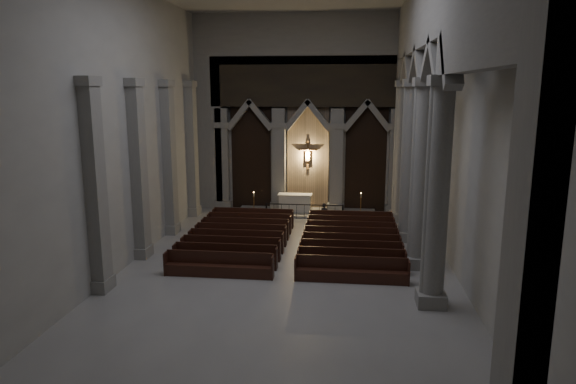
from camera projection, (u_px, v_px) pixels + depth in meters
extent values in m
plane|color=#9F9C97|center=(286.00, 274.00, 21.34)|extent=(24.00, 24.00, 0.00)
cube|color=#ADABA2|center=(308.00, 115.00, 31.84)|extent=(14.00, 0.10, 12.00)
cube|color=#ADABA2|center=(200.00, 187.00, 8.46)|extent=(14.00, 0.10, 12.00)
cube|color=#ADABA2|center=(116.00, 128.00, 20.93)|extent=(0.10, 24.00, 12.00)
cube|color=#ADABA2|center=(469.00, 131.00, 19.37)|extent=(0.10, 24.00, 12.00)
cube|color=gray|center=(223.00, 159.00, 32.51)|extent=(0.80, 0.50, 6.40)
cube|color=gray|center=(224.00, 204.00, 33.09)|extent=(1.05, 0.70, 0.50)
cube|color=gray|center=(222.00, 125.00, 32.08)|extent=(1.00, 0.65, 0.35)
cube|color=gray|center=(279.00, 160.00, 32.10)|extent=(0.80, 0.50, 6.40)
cube|color=gray|center=(279.00, 206.00, 32.69)|extent=(1.05, 0.70, 0.50)
cube|color=gray|center=(279.00, 125.00, 31.68)|extent=(1.00, 0.65, 0.35)
cube|color=gray|center=(336.00, 161.00, 31.70)|extent=(0.80, 0.50, 6.40)
cube|color=gray|center=(336.00, 207.00, 32.29)|extent=(1.05, 0.70, 0.50)
cube|color=gray|center=(337.00, 126.00, 31.28)|extent=(1.00, 0.65, 0.35)
cube|color=gray|center=(396.00, 162.00, 31.30)|extent=(0.80, 0.50, 6.40)
cube|color=gray|center=(394.00, 209.00, 31.89)|extent=(1.05, 0.70, 0.50)
cube|color=gray|center=(397.00, 126.00, 30.88)|extent=(1.00, 0.65, 0.35)
cube|color=black|center=(251.00, 154.00, 32.59)|extent=(2.60, 0.15, 7.00)
cube|color=#957B60|center=(308.00, 155.00, 32.19)|extent=(2.60, 0.15, 7.00)
cube|color=black|center=(366.00, 156.00, 31.78)|extent=(2.60, 0.15, 7.00)
cube|color=black|center=(308.00, 81.00, 30.95)|extent=(12.00, 0.50, 3.00)
cube|color=gray|center=(210.00, 138.00, 32.34)|extent=(1.60, 0.50, 9.00)
cube|color=gray|center=(410.00, 141.00, 30.96)|extent=(1.60, 0.50, 9.00)
cube|color=gray|center=(308.00, 39.00, 30.46)|extent=(14.00, 0.50, 3.00)
plane|color=#FFE872|center=(308.00, 155.00, 32.16)|extent=(1.50, 0.00, 1.50)
cube|color=brown|center=(308.00, 155.00, 32.07)|extent=(0.13, 0.08, 1.80)
cube|color=brown|center=(308.00, 149.00, 32.00)|extent=(1.10, 0.08, 0.13)
cube|color=tan|center=(308.00, 156.00, 32.02)|extent=(0.26, 0.10, 0.60)
sphere|color=tan|center=(308.00, 150.00, 31.94)|extent=(0.17, 0.17, 0.17)
cylinder|color=tan|center=(304.00, 150.00, 31.98)|extent=(0.45, 0.08, 0.08)
cylinder|color=tan|center=(312.00, 150.00, 31.92)|extent=(0.45, 0.08, 0.08)
cube|color=gray|center=(398.00, 217.00, 29.93)|extent=(1.00, 1.00, 0.50)
cylinder|color=gray|center=(401.00, 153.00, 29.19)|extent=(0.70, 0.70, 7.50)
cube|color=gray|center=(404.00, 84.00, 28.42)|extent=(0.95, 0.95, 0.35)
cube|color=gray|center=(406.00, 236.00, 26.03)|extent=(1.00, 1.00, 0.50)
cylinder|color=gray|center=(409.00, 163.00, 25.29)|extent=(0.70, 0.70, 7.50)
cube|color=gray|center=(413.00, 83.00, 24.53)|extent=(0.95, 0.95, 0.35)
cube|color=gray|center=(416.00, 262.00, 22.14)|extent=(1.00, 1.00, 0.50)
cylinder|color=gray|center=(421.00, 176.00, 21.40)|extent=(0.70, 0.70, 7.50)
cube|color=gray|center=(425.00, 82.00, 20.63)|extent=(0.95, 0.95, 0.35)
cube|color=gray|center=(431.00, 299.00, 18.24)|extent=(1.00, 1.00, 0.50)
cylinder|color=gray|center=(437.00, 196.00, 17.50)|extent=(0.70, 0.70, 7.50)
cube|color=gray|center=(444.00, 80.00, 16.74)|extent=(0.95, 0.95, 0.35)
cube|color=gray|center=(436.00, 4.00, 18.63)|extent=(0.55, 24.00, 2.80)
cube|color=gray|center=(398.00, 139.00, 30.92)|extent=(0.55, 1.20, 9.20)
cube|color=gray|center=(527.00, 268.00, 8.71)|extent=(0.55, 1.20, 9.20)
cube|color=gray|center=(194.00, 211.00, 31.29)|extent=(0.60, 1.00, 0.50)
cube|color=gray|center=(192.00, 150.00, 30.55)|extent=(0.50, 0.80, 7.50)
cube|color=gray|center=(190.00, 84.00, 29.79)|extent=(0.60, 1.00, 0.35)
cube|color=gray|center=(173.00, 228.00, 27.40)|extent=(0.60, 1.00, 0.50)
cube|color=gray|center=(169.00, 159.00, 26.65)|extent=(0.50, 0.80, 7.50)
cube|color=gray|center=(166.00, 83.00, 25.89)|extent=(0.60, 1.00, 0.35)
cube|color=gray|center=(144.00, 252.00, 23.50)|extent=(0.60, 1.00, 0.50)
cube|color=gray|center=(139.00, 171.00, 22.76)|extent=(0.50, 0.80, 7.50)
cube|color=gray|center=(134.00, 82.00, 22.00)|extent=(0.60, 1.00, 0.35)
cube|color=gray|center=(103.00, 284.00, 19.61)|extent=(0.60, 1.00, 0.50)
cube|color=gray|center=(96.00, 188.00, 18.86)|extent=(0.50, 0.80, 7.50)
cube|color=gray|center=(88.00, 81.00, 18.10)|extent=(0.60, 1.00, 0.35)
cube|color=gray|center=(306.00, 212.00, 31.65)|extent=(8.50, 2.60, 0.15)
cube|color=silver|center=(295.00, 203.00, 31.69)|extent=(1.92, 0.75, 1.01)
cube|color=white|center=(295.00, 194.00, 31.59)|extent=(2.08, 0.83, 0.04)
cube|color=black|center=(304.00, 205.00, 30.23)|extent=(4.53, 0.05, 0.05)
cube|color=black|center=(266.00, 210.00, 30.56)|extent=(0.09, 0.09, 0.91)
cube|color=black|center=(343.00, 212.00, 30.06)|extent=(0.09, 0.09, 0.91)
cylinder|color=black|center=(274.00, 211.00, 30.52)|extent=(0.02, 0.02, 0.83)
cylinder|color=black|center=(281.00, 211.00, 30.47)|extent=(0.02, 0.02, 0.83)
cylinder|color=black|center=(289.00, 211.00, 30.42)|extent=(0.02, 0.02, 0.83)
cylinder|color=black|center=(297.00, 212.00, 30.37)|extent=(0.02, 0.02, 0.83)
cylinder|color=black|center=(304.00, 212.00, 30.32)|extent=(0.02, 0.02, 0.83)
cylinder|color=black|center=(312.00, 212.00, 30.27)|extent=(0.02, 0.02, 0.83)
cylinder|color=black|center=(320.00, 212.00, 30.22)|extent=(0.02, 0.02, 0.83)
cylinder|color=black|center=(327.00, 212.00, 30.17)|extent=(0.02, 0.02, 0.83)
cylinder|color=black|center=(335.00, 213.00, 30.12)|extent=(0.02, 0.02, 0.83)
cylinder|color=#AC7735|center=(254.00, 218.00, 30.43)|extent=(0.28, 0.28, 0.06)
cylinder|color=#AC7735|center=(254.00, 207.00, 30.30)|extent=(0.04, 0.04, 1.32)
cylinder|color=#AC7735|center=(254.00, 197.00, 30.17)|extent=(0.14, 0.14, 0.02)
cylinder|color=beige|center=(254.00, 194.00, 30.14)|extent=(0.06, 0.06, 0.23)
sphere|color=#FFB959|center=(254.00, 192.00, 30.12)|extent=(0.05, 0.05, 0.05)
cylinder|color=#AC7735|center=(360.00, 219.00, 30.30)|extent=(0.27, 0.27, 0.06)
cylinder|color=#AC7735|center=(361.00, 208.00, 30.17)|extent=(0.04, 0.04, 1.30)
cylinder|color=#AC7735|center=(361.00, 197.00, 30.04)|extent=(0.14, 0.14, 0.02)
cylinder|color=beige|center=(361.00, 195.00, 30.02)|extent=(0.05, 0.05, 0.23)
sphere|color=#FFB959|center=(361.00, 193.00, 29.99)|extent=(0.05, 0.05, 0.05)
cube|color=black|center=(253.00, 222.00, 28.64)|extent=(4.47, 0.43, 0.48)
cube|color=black|center=(254.00, 213.00, 28.74)|extent=(4.47, 0.07, 0.53)
cube|color=black|center=(214.00, 217.00, 28.84)|extent=(0.06, 0.48, 0.96)
cube|color=black|center=(293.00, 219.00, 28.34)|extent=(0.06, 0.48, 0.96)
cube|color=black|center=(350.00, 225.00, 28.04)|extent=(4.47, 0.43, 0.48)
cube|color=black|center=(350.00, 215.00, 28.14)|extent=(4.47, 0.07, 0.53)
cube|color=black|center=(310.00, 220.00, 28.24)|extent=(0.06, 0.48, 0.96)
cube|color=black|center=(392.00, 222.00, 27.74)|extent=(0.06, 0.48, 0.96)
cube|color=black|center=(249.00, 228.00, 27.56)|extent=(4.47, 0.43, 0.48)
cube|color=black|center=(250.00, 218.00, 27.65)|extent=(4.47, 0.07, 0.53)
cube|color=black|center=(209.00, 222.00, 27.76)|extent=(0.06, 0.48, 0.96)
cube|color=black|center=(291.00, 225.00, 27.26)|extent=(0.06, 0.48, 0.96)
cube|color=black|center=(350.00, 231.00, 26.95)|extent=(4.47, 0.43, 0.48)
cube|color=black|center=(351.00, 221.00, 27.05)|extent=(4.47, 0.07, 0.53)
cube|color=black|center=(308.00, 225.00, 27.16)|extent=(0.06, 0.48, 0.96)
cube|color=black|center=(394.00, 228.00, 26.66)|extent=(0.06, 0.48, 0.96)
cube|color=black|center=(245.00, 233.00, 26.47)|extent=(4.47, 0.43, 0.48)
cube|color=black|center=(246.00, 223.00, 26.57)|extent=(4.47, 0.07, 0.53)
cube|color=black|center=(203.00, 228.00, 26.67)|extent=(0.06, 0.48, 0.96)
cube|color=black|center=(288.00, 230.00, 26.17)|extent=(0.06, 0.48, 0.96)
cube|color=black|center=(350.00, 237.00, 25.87)|extent=(4.47, 0.43, 0.48)
cube|color=black|center=(351.00, 226.00, 25.97)|extent=(4.47, 0.07, 0.53)
cube|color=black|center=(306.00, 231.00, 26.07)|extent=(0.06, 0.48, 0.96)
cube|color=black|center=(396.00, 234.00, 25.57)|extent=(0.06, 0.48, 0.96)
cube|color=black|center=(241.00, 240.00, 25.38)|extent=(4.47, 0.43, 0.48)
cube|color=black|center=(242.00, 229.00, 25.48)|extent=(4.47, 0.07, 0.53)
cube|color=black|center=(197.00, 234.00, 25.59)|extent=(0.06, 0.48, 0.96)
cube|color=black|center=(286.00, 236.00, 25.09)|extent=(0.06, 0.48, 0.96)
cube|color=black|center=(351.00, 243.00, 24.78)|extent=(4.47, 0.43, 0.48)
cube|color=black|center=(351.00, 232.00, 24.88)|extent=(4.47, 0.07, 0.53)
cube|color=black|center=(305.00, 237.00, 24.99)|extent=(0.06, 0.48, 0.96)
cube|color=black|center=(398.00, 240.00, 24.49)|extent=(0.06, 0.48, 0.96)
cube|color=black|center=(236.00, 246.00, 24.30)|extent=(4.47, 0.43, 0.48)
cube|color=black|center=(237.00, 235.00, 24.40)|extent=(4.47, 0.07, 0.53)
cube|color=black|center=(190.00, 240.00, 24.50)|extent=(0.06, 0.48, 0.96)
cube|color=black|center=(283.00, 243.00, 24.00)|extent=(0.06, 0.48, 0.96)
cube|color=black|center=(351.00, 250.00, 23.70)|extent=(4.47, 0.43, 0.48)
cube|color=black|center=(351.00, 239.00, 23.80)|extent=(4.47, 0.07, 0.53)
cube|color=black|center=(303.00, 244.00, 23.90)|extent=(0.06, 0.48, 0.96)
cube|color=black|center=(400.00, 247.00, 23.40)|extent=(0.06, 0.48, 0.96)
cube|color=black|center=(231.00, 254.00, 23.21)|extent=(4.47, 0.43, 0.48)
cube|color=black|center=(232.00, 242.00, 23.31)|extent=(4.47, 0.07, 0.53)
cube|color=black|center=(183.00, 247.00, 23.42)|extent=(0.06, 0.48, 0.96)
cube|color=black|center=(280.00, 250.00, 22.92)|extent=(0.06, 0.48, 0.96)
cube|color=black|center=(351.00, 258.00, 22.61)|extent=(4.47, 0.43, 0.48)
cube|color=black|center=(351.00, 246.00, 22.71)|extent=(4.47, 0.07, 0.53)
cube|color=black|center=(300.00, 251.00, 22.81)|extent=(0.06, 0.48, 0.96)
cube|color=black|center=(403.00, 255.00, 22.32)|extent=(0.06, 0.48, 0.96)
cube|color=black|center=(225.00, 262.00, 22.13)|extent=(4.47, 0.43, 0.48)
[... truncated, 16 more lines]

